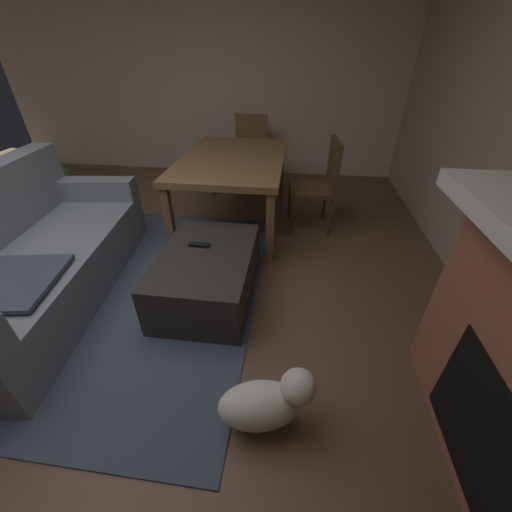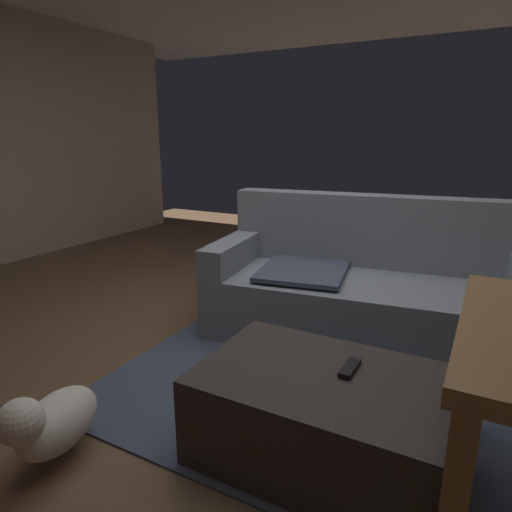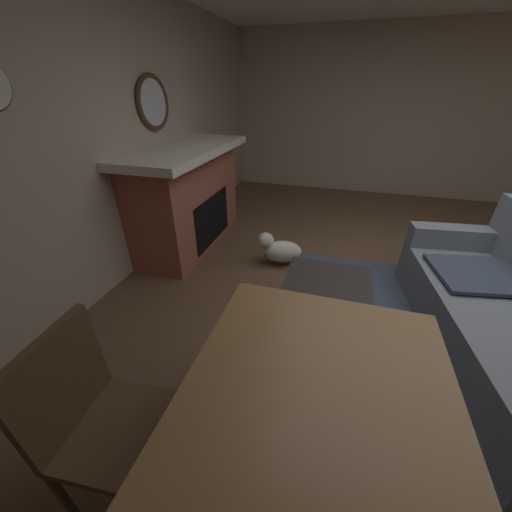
% 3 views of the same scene
% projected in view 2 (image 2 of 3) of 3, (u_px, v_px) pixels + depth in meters
% --- Properties ---
extents(floor, '(8.61, 8.61, 0.00)m').
position_uv_depth(floor, '(286.00, 354.00, 2.79)').
color(floor, brown).
extents(area_rug, '(2.60, 2.00, 0.01)m').
position_uv_depth(area_rug, '(358.00, 385.00, 2.43)').
color(area_rug, '#3D475B').
rests_on(area_rug, ground).
extents(couch, '(2.15, 1.13, 0.93)m').
position_uv_depth(couch, '(365.00, 289.00, 3.01)').
color(couch, slate).
rests_on(couch, ground).
extents(ottoman_coffee_table, '(0.99, 0.68, 0.40)m').
position_uv_depth(ottoman_coffee_table, '(320.00, 416.00, 1.85)').
color(ottoman_coffee_table, '#2D2826').
rests_on(ottoman_coffee_table, ground).
extents(tv_remote, '(0.05, 0.16, 0.02)m').
position_uv_depth(tv_remote, '(350.00, 368.00, 1.82)').
color(tv_remote, black).
rests_on(tv_remote, ottoman_coffee_table).
extents(small_dog, '(0.32, 0.50, 0.34)m').
position_uv_depth(small_dog, '(52.00, 421.00, 1.82)').
color(small_dog, silver).
rests_on(small_dog, ground).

